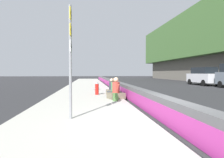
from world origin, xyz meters
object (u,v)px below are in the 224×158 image
object	(u,v)px
fire_hydrant	(97,88)
seated_person_foreground	(116,92)
seated_person_middle	(114,90)
parked_car_fourth	(203,76)
backpack	(115,97)
route_sign_post	(70,53)
seated_person_rear	(112,89)

from	to	relation	value
fire_hydrant	seated_person_foreground	xyz separation A→B (m)	(-2.04, -0.99, -0.07)
seated_person_middle	parked_car_fourth	bearing A→B (deg)	-50.38
backpack	seated_person_foreground	bearing A→B (deg)	-10.61
seated_person_middle	route_sign_post	bearing A→B (deg)	158.70
route_sign_post	fire_hydrant	world-z (taller)	route_sign_post
backpack	parked_car_fourth	world-z (taller)	parked_car_fourth
seated_person_foreground	backpack	world-z (taller)	seated_person_foreground
backpack	parked_car_fourth	distance (m)	18.21
seated_person_middle	seated_person_foreground	bearing A→B (deg)	177.23
seated_person_middle	seated_person_rear	distance (m)	1.20
route_sign_post	backpack	bearing A→B (deg)	-28.61
seated_person_rear	backpack	xyz separation A→B (m)	(-3.15, 0.19, -0.14)
seated_person_foreground	backpack	distance (m)	0.87
route_sign_post	seated_person_rear	bearing A→B (deg)	-17.61
fire_hydrant	seated_person_middle	size ratio (longest dim) A/B	0.78
seated_person_foreground	seated_person_rear	world-z (taller)	seated_person_foreground
fire_hydrant	seated_person_rear	distance (m)	1.07
route_sign_post	parked_car_fourth	distance (m)	22.10
seated_person_foreground	fire_hydrant	bearing A→B (deg)	25.94
seated_person_middle	parked_car_fourth	distance (m)	16.75
route_sign_post	seated_person_foreground	xyz separation A→B (m)	(4.38, -2.09, -1.72)
seated_person_foreground	parked_car_fourth	distance (m)	17.52
seated_person_foreground	route_sign_post	bearing A→B (deg)	154.50
seated_person_foreground	seated_person_middle	bearing A→B (deg)	-2.77
route_sign_post	seated_person_rear	xyz separation A→B (m)	(6.70, -2.13, -1.76)
fire_hydrant	seated_person_middle	world-z (taller)	seated_person_middle
backpack	fire_hydrant	bearing A→B (deg)	16.18
seated_person_foreground	seated_person_rear	xyz separation A→B (m)	(2.31, -0.04, -0.04)
fire_hydrant	parked_car_fourth	distance (m)	17.02
backpack	parked_car_fourth	xyz separation A→B (m)	(12.63, -13.10, 0.85)
seated_person_rear	parked_car_fourth	world-z (taller)	parked_car_fourth
seated_person_rear	backpack	distance (m)	3.16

